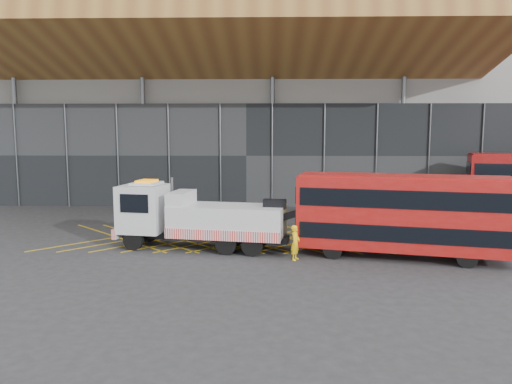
{
  "coord_description": "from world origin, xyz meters",
  "views": [
    {
      "loc": [
        3.73,
        -27.3,
        6.01
      ],
      "look_at": [
        3.0,
        1.5,
        2.4
      ],
      "focal_mm": 35.0,
      "sensor_mm": 36.0,
      "label": 1
    }
  ],
  "objects": [
    {
      "name": "construction_building",
      "position": [
        1.92,
        18.4,
        8.98
      ],
      "size": [
        55.0,
        23.97,
        18.0
      ],
      "color": "gray",
      "rests_on": "ground_plane"
    },
    {
      "name": "road_markings",
      "position": [
        1.6,
        0.0,
        0.01
      ],
      "size": [
        19.96,
        7.16,
        0.01
      ],
      "color": "gold",
      "rests_on": "ground_plane"
    },
    {
      "name": "worker",
      "position": [
        4.98,
        -4.66,
        0.81
      ],
      "size": [
        0.58,
        0.7,
        1.63
      ],
      "primitive_type": "imported",
      "rotation": [
        0.0,
        0.0,
        1.19
      ],
      "color": "yellow",
      "rests_on": "ground_plane"
    },
    {
      "name": "ground_plane",
      "position": [
        0.0,
        0.0,
        0.0
      ],
      "size": [
        120.0,
        120.0,
        0.0
      ],
      "primitive_type": "plane",
      "color": "#28282B"
    },
    {
      "name": "bus_towed",
      "position": [
        9.93,
        -4.21,
        2.18
      ],
      "size": [
        9.87,
        4.45,
        3.92
      ],
      "rotation": [
        0.0,
        0.0,
        -0.24
      ],
      "color": "#9E0F0C",
      "rests_on": "ground_plane"
    },
    {
      "name": "recovery_truck",
      "position": [
        0.01,
        -2.51,
        1.62
      ],
      "size": [
        10.11,
        3.82,
        3.5
      ],
      "rotation": [
        0.0,
        0.0,
        -0.17
      ],
      "color": "black",
      "rests_on": "ground_plane"
    }
  ]
}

